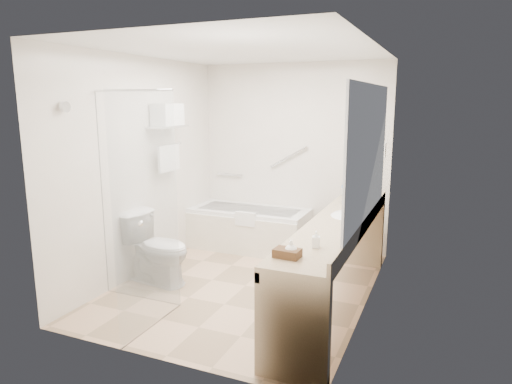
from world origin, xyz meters
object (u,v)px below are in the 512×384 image
at_px(bathtub, 249,228).
at_px(water_bottle_left, 356,202).
at_px(toilet, 157,249).
at_px(vanity_counter, 336,245).
at_px(amenity_basket, 287,253).

distance_m(bathtub, water_bottle_left, 1.87).
height_order(toilet, water_bottle_left, water_bottle_left).
xyz_separation_m(vanity_counter, toilet, (-1.97, -0.13, -0.25)).
distance_m(amenity_basket, water_bottle_left, 1.72).
bearing_deg(toilet, bathtub, -9.29).
distance_m(vanity_counter, toilet, 1.99).
bearing_deg(toilet, water_bottle_left, -62.05).
height_order(vanity_counter, water_bottle_left, water_bottle_left).
distance_m(bathtub, toilet, 1.59).
height_order(bathtub, amenity_basket, amenity_basket).
distance_m(toilet, amenity_basket, 2.13).
bearing_deg(toilet, vanity_counter, -79.03).
height_order(vanity_counter, toilet, vanity_counter).
relative_size(amenity_basket, water_bottle_left, 0.98).
height_order(amenity_basket, water_bottle_left, water_bottle_left).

